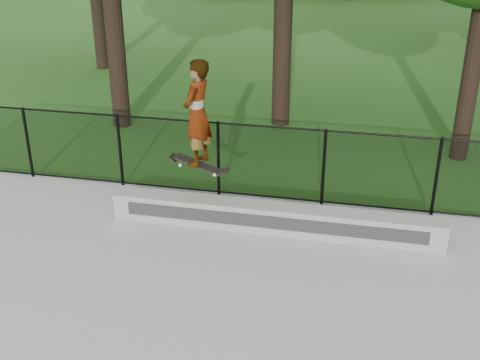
{
  "coord_description": "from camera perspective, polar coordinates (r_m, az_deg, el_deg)",
  "views": [
    {
      "loc": [
        0.65,
        -4.35,
        5.21
      ],
      "look_at": [
        -1.21,
        4.2,
        1.2
      ],
      "focal_mm": 45.0,
      "sensor_mm": 36.0,
      "label": 1
    }
  ],
  "objects": [
    {
      "name": "grind_ledge",
      "position": [
        10.39,
        3.21,
        -3.64
      ],
      "size": [
        5.73,
        0.4,
        0.48
      ],
      "primitive_type": "cube",
      "color": "#9F9F9A",
      "rests_on": "concrete_slab"
    },
    {
      "name": "chainlink_fence",
      "position": [
        11.17,
        7.93,
        1.18
      ],
      "size": [
        16.06,
        0.06,
        1.5
      ],
      "color": "black",
      "rests_on": "concrete_slab"
    },
    {
      "name": "skater_airborne",
      "position": [
        9.87,
        -4.07,
        6.18
      ],
      "size": [
        0.81,
        0.71,
        1.98
      ],
      "color": "black",
      "rests_on": "ground"
    }
  ]
}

